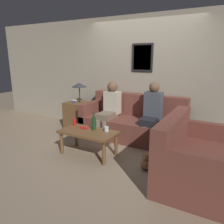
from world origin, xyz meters
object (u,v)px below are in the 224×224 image
person_left (109,107)px  person_right (151,111)px  couch_main (133,124)px  wine_bottle (94,123)px  coffee_table (88,135)px  drinking_glass (106,129)px  couch_side (192,160)px  teddy_bear (146,162)px

person_left → person_right: person_right is taller
couch_main → wine_bottle: couch_main is taller
couch_main → person_right: size_ratio=1.75×
wine_bottle → coffee_table: bearing=-111.0°
coffee_table → drinking_glass: 0.34m
wine_bottle → person_left: person_left is taller
person_left → person_right: size_ratio=0.96×
coffee_table → person_right: bearing=52.8°
couch_main → person_left: (-0.49, -0.15, 0.34)m
couch_side → wine_bottle: size_ratio=4.27×
couch_side → teddy_bear: (-0.68, 0.00, -0.20)m
couch_side → person_left: person_left is taller
person_left → wine_bottle: bearing=-77.7°
teddy_bear → couch_side: bearing=-0.1°
drinking_glass → couch_side: bearing=-5.6°
drinking_glass → wine_bottle: bearing=-173.6°
person_left → teddy_bear: bearing=-39.4°
wine_bottle → drinking_glass: (0.24, 0.03, -0.08)m
drinking_glass → person_right: person_right is taller
coffee_table → teddy_bear: bearing=0.0°
person_left → person_right: 0.94m
drinking_glass → person_right: size_ratio=0.07×
couch_side → person_right: person_right is taller
person_right → teddy_bear: (0.30, -1.04, -0.55)m
couch_side → person_left: (-1.92, 1.02, 0.33)m
coffee_table → person_right: (0.79, 1.04, 0.29)m
wine_bottle → teddy_bear: (1.05, -0.12, -0.45)m
wine_bottle → couch_side: bearing=-3.9°
wine_bottle → person_right: bearing=51.1°
couch_side → wine_bottle: couch_side is taller
coffee_table → person_left: bearing=98.5°
drinking_glass → teddy_bear: drinking_glass is taller
drinking_glass → person_left: person_left is taller
coffee_table → drinking_glass: (0.29, 0.14, 0.11)m
coffee_table → person_left: person_left is taller
coffee_table → couch_side: bearing=-0.0°
wine_bottle → drinking_glass: size_ratio=3.83×
wine_bottle → person_left: bearing=102.3°
drinking_glass → person_left: (-0.44, 0.88, 0.16)m
coffee_table → wine_bottle: wine_bottle is taller
couch_side → teddy_bear: 0.71m
teddy_bear → wine_bottle: bearing=173.6°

